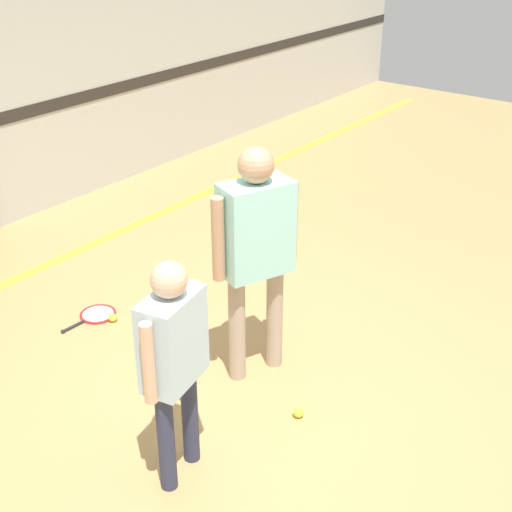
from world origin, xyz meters
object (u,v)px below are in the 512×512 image
at_px(tennis_ball_near_instructor, 298,412).
at_px(tennis_ball_by_spare_racket, 113,318).
at_px(person_student_left, 173,351).
at_px(person_instructor, 256,240).
at_px(tennis_ball_stray_left, 180,394).
at_px(racket_spare_on_floor, 96,315).

relative_size(tennis_ball_near_instructor, tennis_ball_by_spare_racket, 1.00).
bearing_deg(person_student_left, tennis_ball_by_spare_racket, 49.13).
bearing_deg(person_student_left, person_instructor, 2.40).
bearing_deg(tennis_ball_near_instructor, tennis_ball_stray_left, 113.71).
distance_m(tennis_ball_by_spare_racket, tennis_ball_stray_left, 1.08).
relative_size(person_student_left, tennis_ball_stray_left, 20.01).
bearing_deg(tennis_ball_stray_left, racket_spare_on_floor, 74.59).
xyz_separation_m(person_instructor, racket_spare_on_floor, (-0.21, 1.38, -0.96)).
bearing_deg(tennis_ball_near_instructor, racket_spare_on_floor, 89.46).
xyz_separation_m(racket_spare_on_floor, tennis_ball_near_instructor, (-0.02, -1.88, 0.02)).
distance_m(tennis_ball_near_instructor, tennis_ball_by_spare_racket, 1.73).
height_order(racket_spare_on_floor, tennis_ball_stray_left, tennis_ball_stray_left).
xyz_separation_m(tennis_ball_by_spare_racket, tennis_ball_stray_left, (-0.35, -1.02, 0.00)).
xyz_separation_m(person_student_left, racket_spare_on_floor, (0.80, 1.63, -0.81)).
height_order(tennis_ball_by_spare_racket, tennis_ball_stray_left, same).
bearing_deg(tennis_ball_by_spare_racket, racket_spare_on_floor, 100.19).
height_order(person_instructor, racket_spare_on_floor, person_instructor).
relative_size(racket_spare_on_floor, tennis_ball_by_spare_racket, 7.32).
distance_m(person_student_left, tennis_ball_near_instructor, 1.14).
bearing_deg(person_student_left, racket_spare_on_floor, 52.38).
bearing_deg(tennis_ball_by_spare_racket, person_instructor, -81.57).
bearing_deg(racket_spare_on_floor, person_student_left, 66.75).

